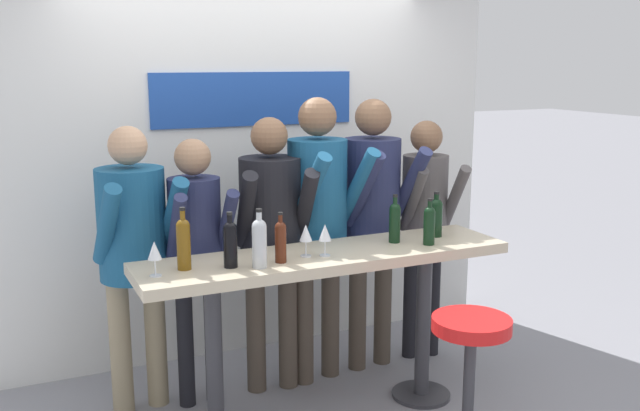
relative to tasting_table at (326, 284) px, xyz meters
The scene contains 19 objects.
back_wall 1.32m from the tasting_table, 89.99° to the left, with size 3.71×0.12×2.62m.
tasting_table is the anchor object (origin of this frame).
bar_stool 0.89m from the tasting_table, 54.50° to the right, with size 0.42×0.42×0.77m.
person_far_left 1.13m from the tasting_table, 148.82° to the left, with size 0.51×0.59×1.69m.
person_left 0.80m from the tasting_table, 140.95° to the left, with size 0.37×0.48×1.61m.
person_center_left 0.56m from the tasting_table, 105.78° to the left, with size 0.50×0.60×1.71m.
person_center 0.61m from the tasting_table, 69.79° to the left, with size 0.50×0.62×1.82m.
person_center_right 0.85m from the tasting_table, 42.07° to the left, with size 0.47×0.58×1.80m.
person_right 1.15m from the tasting_table, 28.11° to the left, with size 0.42×0.54×1.65m.
wine_bottle_0 0.82m from the tasting_table, ahead, with size 0.08×0.08×0.27m.
wine_bottle_1 0.86m from the tasting_table, behind, with size 0.07×0.07×0.32m.
wine_bottle_2 0.56m from the tasting_table, 164.01° to the right, with size 0.08×0.08×0.31m.
wine_bottle_3 0.69m from the tasting_table, ahead, with size 0.07×0.07×0.27m.
wine_bottle_4 0.65m from the tasting_table, behind, with size 0.07×0.07×0.29m.
wine_bottle_5 0.55m from the tasting_table, ahead, with size 0.07×0.07×0.28m.
wine_bottle_6 0.43m from the tasting_table, 165.20° to the right, with size 0.06×0.06×0.27m.
wine_glass_0 1.00m from the tasting_table, behind, with size 0.07×0.07×0.18m.
wine_glass_1 0.32m from the tasting_table, 119.09° to the right, with size 0.07×0.07×0.18m.
wine_glass_2 0.34m from the tasting_table, 166.79° to the right, with size 0.07×0.07×0.18m.
Camera 1 is at (-1.63, -3.44, 2.05)m, focal length 40.00 mm.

